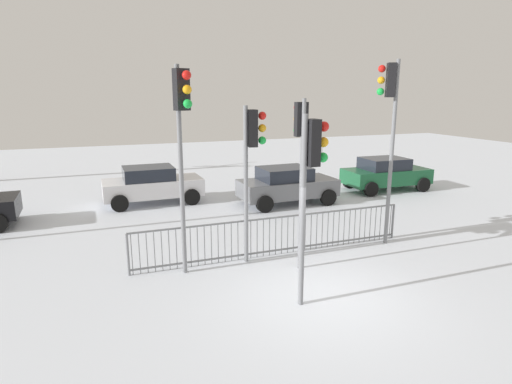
# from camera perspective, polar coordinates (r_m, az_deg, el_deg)

# --- Properties ---
(ground_plane) EXTENTS (60.00, 60.00, 0.00)m
(ground_plane) POSITION_cam_1_polar(r_m,az_deg,el_deg) (9.50, 9.01, -13.79)
(ground_plane) COLOR silver
(traffic_light_mid_right) EXTENTS (0.33, 0.57, 4.16)m
(traffic_light_mid_right) POSITION_cam_1_polar(r_m,az_deg,el_deg) (11.40, 6.08, 6.91)
(traffic_light_mid_right) COLOR slate
(traffic_light_mid_right) RESTS_ON ground
(traffic_light_rear_right) EXTENTS (0.57, 0.33, 3.91)m
(traffic_light_rear_right) POSITION_cam_1_polar(r_m,az_deg,el_deg) (8.30, 7.40, 3.23)
(traffic_light_rear_right) COLOR slate
(traffic_light_rear_right) RESTS_ON ground
(traffic_light_rear_left) EXTENTS (0.57, 0.35, 4.00)m
(traffic_light_rear_left) POSITION_cam_1_polar(r_m,az_deg,el_deg) (10.46, -0.58, 5.77)
(traffic_light_rear_left) COLOR slate
(traffic_light_rear_left) RESTS_ON ground
(traffic_light_foreground_left) EXTENTS (0.52, 0.41, 5.18)m
(traffic_light_foreground_left) POSITION_cam_1_polar(r_m,az_deg,el_deg) (12.33, 17.57, 10.22)
(traffic_light_foreground_left) COLOR slate
(traffic_light_foreground_left) RESTS_ON ground
(traffic_light_foreground_right) EXTENTS (0.37, 0.55, 4.91)m
(traffic_light_foreground_right) POSITION_cam_1_polar(r_m,az_deg,el_deg) (9.71, -9.93, 8.89)
(traffic_light_foreground_right) COLOR slate
(traffic_light_foreground_right) RESTS_ON ground
(direction_sign_post) EXTENTS (0.74, 0.33, 3.30)m
(direction_sign_post) POSITION_cam_1_polar(r_m,az_deg,el_deg) (10.30, 6.30, -0.61)
(direction_sign_post) COLOR slate
(direction_sign_post) RESTS_ON ground
(pedestrian_guard_railing) EXTENTS (7.73, 0.10, 1.07)m
(pedestrian_guard_railing) POSITION_cam_1_polar(r_m,az_deg,el_deg) (11.45, 2.67, -5.84)
(pedestrian_guard_railing) COLOR slate
(pedestrian_guard_railing) RESTS_ON ground
(car_white_far) EXTENTS (3.83, 1.98, 1.47)m
(car_white_far) POSITION_cam_1_polar(r_m,az_deg,el_deg) (17.23, -13.86, 1.02)
(car_white_far) COLOR silver
(car_white_far) RESTS_ON ground
(car_green_trailing) EXTENTS (3.84, 2.00, 1.47)m
(car_green_trailing) POSITION_cam_1_polar(r_m,az_deg,el_deg) (19.89, 17.08, 2.42)
(car_green_trailing) COLOR #195933
(car_green_trailing) RESTS_ON ground
(car_grey_mid) EXTENTS (3.85, 2.02, 1.47)m
(car_grey_mid) POSITION_cam_1_polar(r_m,az_deg,el_deg) (16.69, 4.17, 0.99)
(car_grey_mid) COLOR slate
(car_grey_mid) RESTS_ON ground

